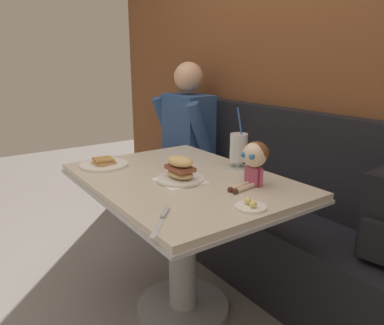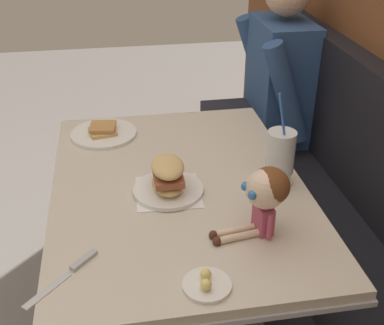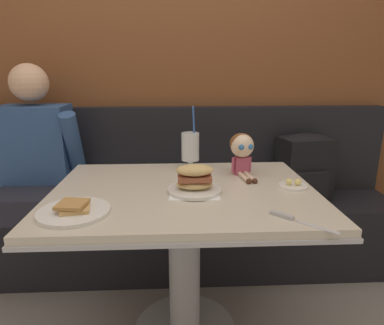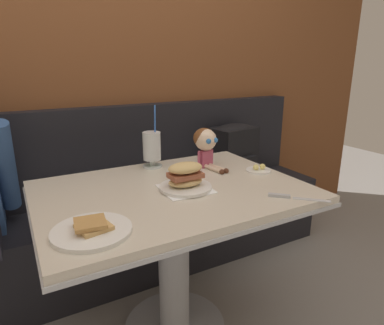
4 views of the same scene
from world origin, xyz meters
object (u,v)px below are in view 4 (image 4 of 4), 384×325
at_px(sandwich_plate, 185,179).
at_px(backpack, 234,152).
at_px(milkshake_glass, 152,148).
at_px(butter_knife, 288,197).
at_px(butter_saucer, 259,170).
at_px(seated_doll, 206,142).
at_px(toast_plate, 92,230).

height_order(sandwich_plate, backpack, sandwich_plate).
distance_m(milkshake_glass, butter_knife, 0.71).
relative_size(milkshake_glass, backpack, 0.78).
height_order(milkshake_glass, backpack, milkshake_glass).
relative_size(sandwich_plate, butter_saucer, 1.83).
xyz_separation_m(butter_saucer, seated_doll, (-0.19, 0.19, 0.12)).
distance_m(toast_plate, butter_saucer, 0.89).
height_order(toast_plate, sandwich_plate, sandwich_plate).
height_order(butter_knife, seated_doll, seated_doll).
xyz_separation_m(toast_plate, sandwich_plate, (0.43, 0.19, 0.03)).
xyz_separation_m(milkshake_glass, backpack, (0.71, 0.28, -0.18)).
xyz_separation_m(sandwich_plate, butter_saucer, (0.42, 0.04, -0.04)).
distance_m(sandwich_plate, butter_knife, 0.42).
bearing_deg(sandwich_plate, butter_knife, -41.88).
height_order(toast_plate, seated_doll, seated_doll).
bearing_deg(butter_saucer, sandwich_plate, -174.74).
distance_m(sandwich_plate, seated_doll, 0.34).
relative_size(butter_knife, seated_doll, 0.82).
bearing_deg(butter_saucer, milkshake_glass, 143.28).
height_order(milkshake_glass, butter_saucer, milkshake_glass).
bearing_deg(toast_plate, milkshake_glass, 52.03).
bearing_deg(milkshake_glass, sandwich_plate, -89.71).
relative_size(milkshake_glass, butter_saucer, 2.62).
relative_size(seated_doll, backpack, 0.56).
height_order(sandwich_plate, butter_knife, sandwich_plate).
relative_size(butter_saucer, butter_knife, 0.65).
distance_m(toast_plate, sandwich_plate, 0.47).
distance_m(milkshake_glass, seated_doll, 0.27).
distance_m(toast_plate, butter_knife, 0.75).
height_order(butter_saucer, seated_doll, seated_doll).
bearing_deg(seated_doll, butter_knife, -81.96).
xyz_separation_m(seated_doll, backpack, (0.47, 0.41, -0.21)).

